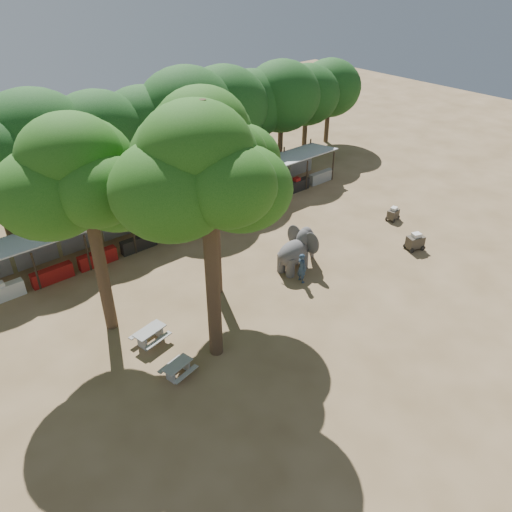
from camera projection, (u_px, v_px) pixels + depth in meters
ground at (332, 321)px, 26.07m from camera, size 100.00×100.00×0.00m
vendor_stalls at (185, 209)px, 34.45m from camera, size 28.00×2.99×2.80m
yard_tree_left at (78, 177)px, 21.43m from camera, size 7.10×6.90×11.02m
yard_tree_center at (201, 173)px, 19.28m from camera, size 7.10×6.90×12.04m
yard_tree_back at (206, 145)px, 23.87m from camera, size 7.10×6.90×11.36m
backdrop_trees at (141, 130)px, 35.51m from camera, size 46.46×5.95×8.33m
elephant at (297, 250)px, 29.79m from camera, size 3.23×2.45×2.44m
handler at (302, 268)px, 28.64m from camera, size 0.53×0.73×1.87m
picnic_table_near at (178, 368)px, 22.52m from camera, size 1.63×1.52×0.69m
picnic_table_far at (150, 334)px, 24.38m from camera, size 1.84×1.72×0.79m
cart_front at (415, 241)px, 31.93m from camera, size 1.37×1.10×1.16m
cart_back at (393, 214)px, 35.42m from camera, size 1.10×0.82×0.98m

